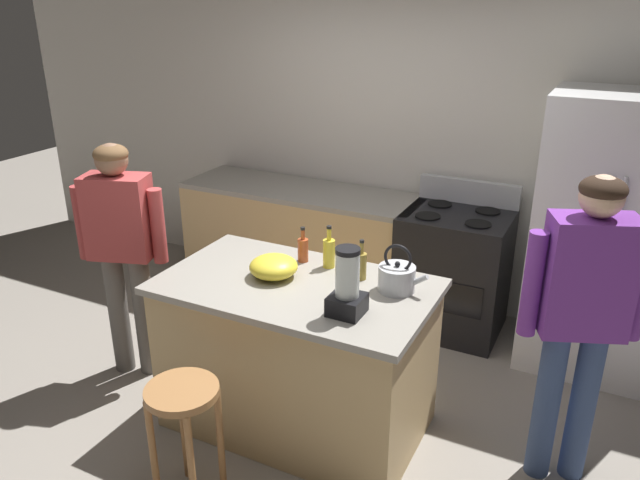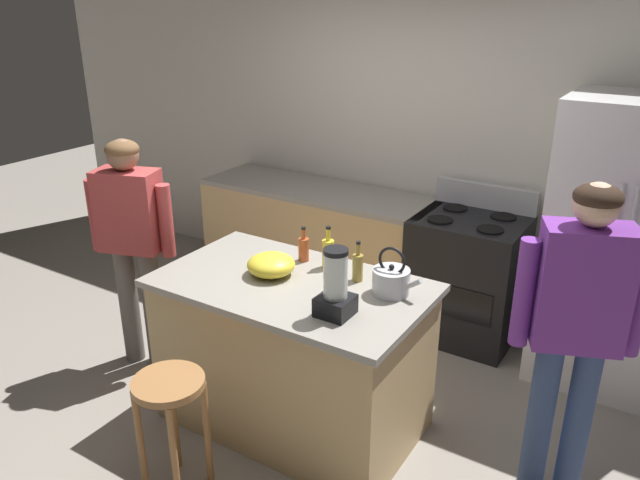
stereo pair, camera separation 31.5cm
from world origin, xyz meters
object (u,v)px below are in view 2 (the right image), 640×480
(person_by_sink_right, at_px, (577,319))
(bottle_cooking_sauce, at_px, (304,248))
(bottle_vinegar, at_px, (358,266))
(tea_kettle, at_px, (391,280))
(bar_stool, at_px, (171,406))
(refrigerator, at_px, (624,248))
(kitchen_island, at_px, (293,354))
(stove_range, at_px, (466,277))
(mixing_bowl, at_px, (271,265))
(blender_appliance, at_px, (335,287))
(person_by_island_left, at_px, (132,233))
(bottle_soda, at_px, (328,252))

(person_by_sink_right, xyz_separation_m, bottle_cooking_sauce, (-1.55, 0.04, -0.01))
(bottle_vinegar, height_order, tea_kettle, tea_kettle)
(person_by_sink_right, bearing_deg, bottle_vinegar, -178.50)
(bar_stool, distance_m, bottle_cooking_sauce, 1.18)
(bottle_vinegar, bearing_deg, refrigerator, 46.97)
(kitchen_island, height_order, tea_kettle, tea_kettle)
(person_by_sink_right, height_order, bottle_vinegar, person_by_sink_right)
(stove_range, xyz_separation_m, tea_kettle, (0.02, -1.35, 0.53))
(kitchen_island, xyz_separation_m, stove_range, (0.50, 1.52, 0.01))
(kitchen_island, xyz_separation_m, mixing_bowl, (-0.15, 0.02, 0.52))
(kitchen_island, bearing_deg, bar_stool, -104.09)
(person_by_sink_right, xyz_separation_m, bottle_vinegar, (-1.15, -0.03, 0.00))
(blender_appliance, bearing_deg, mixing_bowl, 159.32)
(refrigerator, relative_size, blender_appliance, 5.25)
(kitchen_island, distance_m, person_by_island_left, 1.35)
(person_by_sink_right, bearing_deg, kitchen_island, -170.36)
(bar_stool, height_order, bottle_vinegar, bottle_vinegar)
(blender_appliance, xyz_separation_m, tea_kettle, (0.13, 0.36, -0.07))
(tea_kettle, bearing_deg, bar_stool, -127.24)
(refrigerator, height_order, bottle_cooking_sauce, refrigerator)
(bottle_vinegar, height_order, mixing_bowl, bottle_vinegar)
(bottle_cooking_sauce, bearing_deg, bottle_soda, -1.77)
(blender_appliance, height_order, bottle_soda, blender_appliance)
(bottle_cooking_sauce, xyz_separation_m, tea_kettle, (0.63, -0.12, 0.00))
(person_by_island_left, relative_size, bar_stool, 2.36)
(refrigerator, relative_size, stove_range, 1.68)
(stove_range, height_order, person_by_island_left, person_by_island_left)
(stove_range, height_order, mixing_bowl, stove_range)
(stove_range, distance_m, tea_kettle, 1.45)
(bar_stool, xyz_separation_m, blender_appliance, (0.59, 0.60, 0.56))
(tea_kettle, bearing_deg, person_by_island_left, -174.30)
(stove_range, relative_size, bottle_soda, 4.33)
(stove_range, relative_size, blender_appliance, 3.12)
(person_by_island_left, bearing_deg, bar_stool, -36.21)
(stove_range, height_order, person_by_sink_right, person_by_sink_right)
(person_by_island_left, height_order, mixing_bowl, person_by_island_left)
(person_by_sink_right, relative_size, mixing_bowl, 6.10)
(kitchen_island, bearing_deg, person_by_sink_right, 9.64)
(stove_range, bearing_deg, blender_appliance, -93.71)
(refrigerator, relative_size, bar_stool, 2.78)
(bottle_soda, bearing_deg, bar_stool, -103.96)
(stove_range, bearing_deg, bottle_soda, -109.36)
(kitchen_island, distance_m, bar_stool, 0.81)
(blender_appliance, relative_size, bottle_soda, 1.39)
(person_by_sink_right, height_order, mixing_bowl, person_by_sink_right)
(bar_stool, height_order, mixing_bowl, mixing_bowl)
(blender_appliance, xyz_separation_m, bottle_cooking_sauce, (-0.50, 0.47, -0.07))
(bar_stool, xyz_separation_m, mixing_bowl, (0.04, 0.80, 0.47))
(kitchen_island, xyz_separation_m, tea_kettle, (0.53, 0.17, 0.54))
(bottle_soda, bearing_deg, kitchen_island, -103.59)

